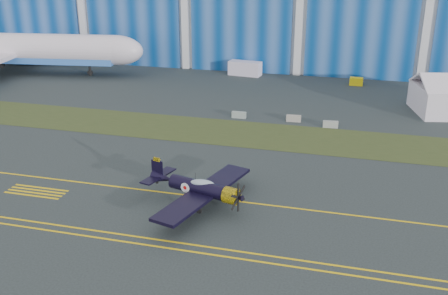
# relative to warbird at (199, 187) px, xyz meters

# --- Properties ---
(ground) EXTENTS (260.00, 260.00, 0.00)m
(ground) POSITION_rel_warbird_xyz_m (1.55, 6.91, -1.94)
(ground) COLOR #2C3535
(ground) RESTS_ON ground
(grass_median) EXTENTS (260.00, 10.00, 0.02)m
(grass_median) POSITION_rel_warbird_xyz_m (1.55, 20.91, -1.92)
(grass_median) COLOR #475128
(grass_median) RESTS_ON ground
(taxiway_centreline) EXTENTS (200.00, 0.20, 0.02)m
(taxiway_centreline) POSITION_rel_warbird_xyz_m (1.55, 1.91, -1.93)
(taxiway_centreline) COLOR yellow
(taxiway_centreline) RESTS_ON ground
(edge_line_near) EXTENTS (80.00, 0.20, 0.02)m
(edge_line_near) POSITION_rel_warbird_xyz_m (1.55, -7.59, -1.93)
(edge_line_near) COLOR yellow
(edge_line_near) RESTS_ON ground
(edge_line_far) EXTENTS (80.00, 0.20, 0.02)m
(edge_line_far) POSITION_rel_warbird_xyz_m (1.55, -6.59, -1.93)
(edge_line_far) COLOR yellow
(edge_line_far) RESTS_ON ground
(hold_short_ladder) EXTENTS (6.00, 2.40, 0.02)m
(hold_short_ladder) POSITION_rel_warbird_xyz_m (-16.45, -1.19, -1.93)
(hold_short_ladder) COLOR yellow
(hold_short_ladder) RESTS_ON ground
(warbird) EXTENTS (14.09, 15.70, 3.95)m
(warbird) POSITION_rel_warbird_xyz_m (0.00, 0.00, 0.00)
(warbird) COLOR black
(warbird) RESTS_ON ground
(shipping_container) EXTENTS (6.28, 3.16, 2.61)m
(shipping_container) POSITION_rel_warbird_xyz_m (-7.83, 53.30, -0.63)
(shipping_container) COLOR silver
(shipping_container) RESTS_ON ground
(tug) EXTENTS (2.29, 1.47, 1.31)m
(tug) POSITION_rel_warbird_xyz_m (12.67, 50.93, -1.28)
(tug) COLOR yellow
(tug) RESTS_ON ground
(cart) EXTENTS (1.91, 1.28, 1.08)m
(cart) POSITION_rel_warbird_xyz_m (-60.04, 52.21, -1.40)
(cart) COLOR white
(cart) RESTS_ON ground
(barrier_a) EXTENTS (2.00, 0.61, 0.90)m
(barrier_a) POSITION_rel_warbird_xyz_m (-2.72, 27.24, -1.49)
(barrier_a) COLOR #8A9B94
(barrier_a) RESTS_ON ground
(barrier_b) EXTENTS (2.04, 0.73, 0.90)m
(barrier_b) POSITION_rel_warbird_xyz_m (4.96, 27.63, -1.49)
(barrier_b) COLOR #9E998D
(barrier_b) RESTS_ON ground
(barrier_c) EXTENTS (2.05, 0.79, 0.90)m
(barrier_c) POSITION_rel_warbird_xyz_m (10.08, 26.32, -1.49)
(barrier_c) COLOR #949994
(barrier_c) RESTS_ON ground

